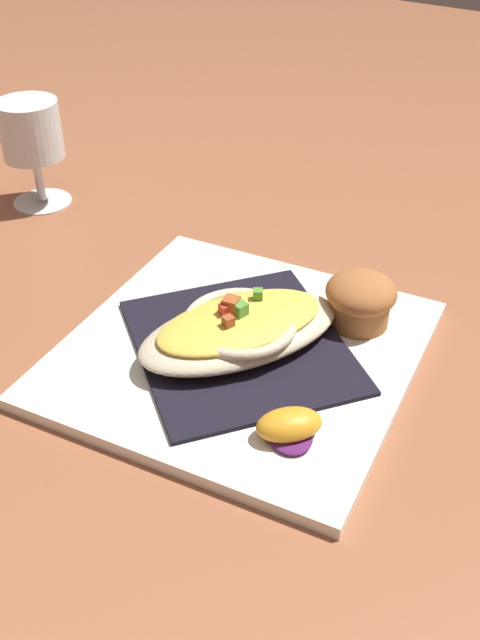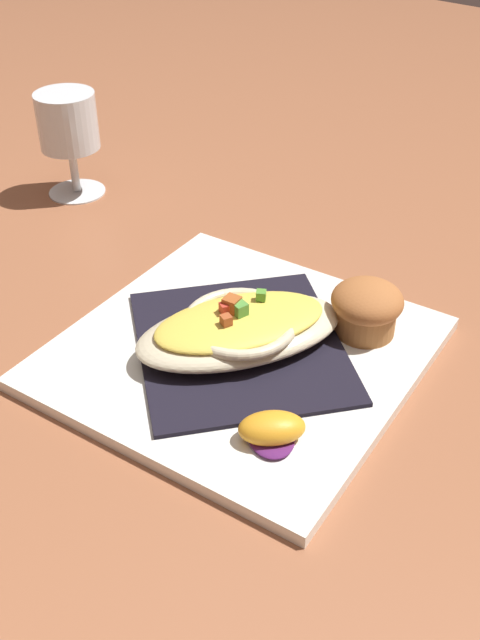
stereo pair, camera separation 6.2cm
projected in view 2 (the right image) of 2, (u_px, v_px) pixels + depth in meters
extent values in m
plane|color=#995C3D|center=(240.00, 358.00, 0.67)|extent=(2.60, 2.60, 0.00)
cube|color=white|center=(240.00, 353.00, 0.66)|extent=(0.33, 0.33, 0.01)
cube|color=black|center=(240.00, 345.00, 0.66)|extent=(0.26, 0.26, 0.00)
ellipsoid|color=beige|center=(240.00, 331.00, 0.65)|extent=(0.18, 0.21, 0.03)
torus|color=beige|center=(240.00, 322.00, 0.64)|extent=(0.14, 0.14, 0.01)
ellipsoid|color=#E5C94B|center=(240.00, 321.00, 0.64)|extent=(0.14, 0.17, 0.02)
cube|color=red|center=(225.00, 308.00, 0.64)|extent=(0.01, 0.01, 0.01)
cube|color=#50973A|center=(241.00, 308.00, 0.64)|extent=(0.01, 0.01, 0.01)
cube|color=#AC5524|center=(235.00, 302.00, 0.64)|extent=(0.01, 0.01, 0.01)
cube|color=#539733|center=(264.00, 297.00, 0.65)|extent=(0.01, 0.01, 0.01)
cube|color=#A84D26|center=(222.00, 318.00, 0.63)|extent=(0.01, 0.01, 0.01)
cylinder|color=#A26433|center=(365.00, 319.00, 0.67)|extent=(0.05, 0.05, 0.03)
ellipsoid|color=#A86334|center=(367.00, 300.00, 0.66)|extent=(0.06, 0.06, 0.03)
ellipsoid|color=#4C0F23|center=(368.00, 294.00, 0.66)|extent=(0.02, 0.02, 0.01)
ellipsoid|color=#551E5C|center=(271.00, 436.00, 0.57)|extent=(0.06, 0.06, 0.01)
ellipsoid|color=orange|center=(272.00, 428.00, 0.56)|extent=(0.06, 0.06, 0.02)
cylinder|color=white|center=(77.00, 191.00, 0.93)|extent=(0.07, 0.07, 0.00)
cylinder|color=white|center=(74.00, 169.00, 0.91)|extent=(0.01, 0.01, 0.06)
cylinder|color=white|center=(67.00, 121.00, 0.88)|extent=(0.07, 0.07, 0.07)
cylinder|color=silver|center=(69.00, 134.00, 0.89)|extent=(0.06, 0.06, 0.03)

